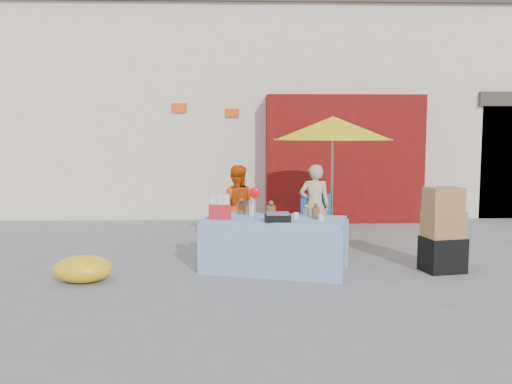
{
  "coord_description": "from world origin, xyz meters",
  "views": [
    {
      "loc": [
        0.05,
        -6.9,
        1.79
      ],
      "look_at": [
        0.28,
        0.6,
        1.0
      ],
      "focal_mm": 38.0,
      "sensor_mm": 36.0,
      "label": 1
    }
  ],
  "objects_px": {
    "market_table": "(274,244)",
    "chair_left": "(237,233)",
    "chair_right": "(316,233)",
    "vendor_beige": "(315,206)",
    "box_stack": "(443,233)",
    "umbrella": "(333,129)",
    "vendor_orange": "(237,206)"
  },
  "relations": [
    {
      "from": "chair_left",
      "to": "vendor_beige",
      "type": "relative_size",
      "value": 0.64
    },
    {
      "from": "chair_right",
      "to": "market_table",
      "type": "bearing_deg",
      "value": -111.51
    },
    {
      "from": "market_table",
      "to": "vendor_orange",
      "type": "height_order",
      "value": "vendor_orange"
    },
    {
      "from": "chair_right",
      "to": "vendor_beige",
      "type": "relative_size",
      "value": 0.64
    },
    {
      "from": "vendor_orange",
      "to": "vendor_beige",
      "type": "xyz_separation_m",
      "value": [
        1.25,
        0.0,
        0.01
      ]
    },
    {
      "from": "market_table",
      "to": "chair_left",
      "type": "bearing_deg",
      "value": 125.65
    },
    {
      "from": "chair_right",
      "to": "box_stack",
      "type": "bearing_deg",
      "value": -39.19
    },
    {
      "from": "market_table",
      "to": "umbrella",
      "type": "distance_m",
      "value": 2.5
    },
    {
      "from": "chair_right",
      "to": "vendor_orange",
      "type": "height_order",
      "value": "vendor_orange"
    },
    {
      "from": "vendor_orange",
      "to": "umbrella",
      "type": "height_order",
      "value": "umbrella"
    },
    {
      "from": "market_table",
      "to": "chair_right",
      "type": "relative_size",
      "value": 2.37
    },
    {
      "from": "market_table",
      "to": "box_stack",
      "type": "bearing_deg",
      "value": 13.18
    },
    {
      "from": "chair_right",
      "to": "umbrella",
      "type": "relative_size",
      "value": 0.41
    },
    {
      "from": "umbrella",
      "to": "vendor_orange",
      "type": "bearing_deg",
      "value": -174.47
    },
    {
      "from": "vendor_orange",
      "to": "box_stack",
      "type": "bearing_deg",
      "value": 155.5
    },
    {
      "from": "vendor_orange",
      "to": "market_table",
      "type": "bearing_deg",
      "value": 114.83
    },
    {
      "from": "vendor_beige",
      "to": "umbrella",
      "type": "bearing_deg",
      "value": -146.85
    },
    {
      "from": "umbrella",
      "to": "vendor_beige",
      "type": "bearing_deg",
      "value": -153.43
    },
    {
      "from": "market_table",
      "to": "chair_left",
      "type": "xyz_separation_m",
      "value": [
        -0.5,
        1.4,
        -0.11
      ]
    },
    {
      "from": "chair_left",
      "to": "umbrella",
      "type": "height_order",
      "value": "umbrella"
    },
    {
      "from": "vendor_orange",
      "to": "umbrella",
      "type": "xyz_separation_m",
      "value": [
        1.55,
        0.15,
        1.23
      ]
    },
    {
      "from": "chair_left",
      "to": "vendor_orange",
      "type": "bearing_deg",
      "value": 97.36
    },
    {
      "from": "chair_right",
      "to": "vendor_orange",
      "type": "distance_m",
      "value": 1.32
    },
    {
      "from": "chair_right",
      "to": "box_stack",
      "type": "height_order",
      "value": "box_stack"
    },
    {
      "from": "market_table",
      "to": "vendor_orange",
      "type": "relative_size",
      "value": 1.53
    },
    {
      "from": "vendor_beige",
      "to": "umbrella",
      "type": "xyz_separation_m",
      "value": [
        0.3,
        0.15,
        1.22
      ]
    },
    {
      "from": "vendor_orange",
      "to": "umbrella",
      "type": "bearing_deg",
      "value": -167.88
    },
    {
      "from": "chair_left",
      "to": "vendor_beige",
      "type": "height_order",
      "value": "vendor_beige"
    },
    {
      "from": "umbrella",
      "to": "chair_left",
      "type": "bearing_deg",
      "value": -169.59
    },
    {
      "from": "umbrella",
      "to": "box_stack",
      "type": "distance_m",
      "value": 2.54
    },
    {
      "from": "umbrella",
      "to": "box_stack",
      "type": "xyz_separation_m",
      "value": [
        1.16,
        -1.79,
        -1.38
      ]
    },
    {
      "from": "chair_right",
      "to": "box_stack",
      "type": "relative_size",
      "value": 0.76
    }
  ]
}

